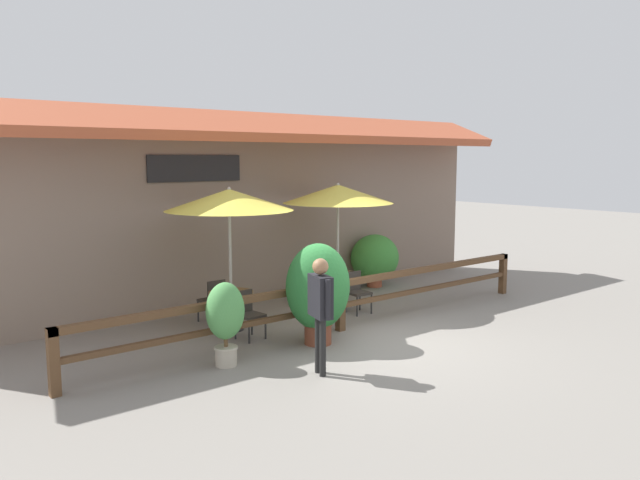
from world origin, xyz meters
name	(u,v)px	position (x,y,z in m)	size (l,w,h in m)	color
ground_plane	(380,343)	(0.00, 0.00, 0.00)	(60.00, 60.00, 0.00)	gray
building_facade	(250,206)	(0.00, 4.10, 2.17)	(14.28, 1.49, 4.23)	gray
patio_railing	(340,294)	(0.00, 1.05, 0.70)	(10.40, 0.14, 0.95)	brown
patio_umbrella_near	(229,200)	(-1.55, 2.39, 2.45)	(2.37, 2.37, 2.68)	#B7B2A8
dining_table_near	(231,300)	(-1.55, 2.39, 0.58)	(0.84, 0.84, 0.73)	brown
chair_near_streetside	(248,312)	(-1.61, 1.72, 0.48)	(0.47, 0.47, 0.86)	#332D28
chair_near_wallside	(213,299)	(-1.55, 3.06, 0.48)	(0.44, 0.44, 0.86)	#332D28
patio_umbrella_middle	(338,194)	(1.23, 2.56, 2.45)	(2.37, 2.37, 2.68)	#B7B2A8
dining_table_middle	(338,280)	(1.23, 2.56, 0.58)	(0.84, 0.84, 0.73)	brown
chair_middle_streetside	(357,290)	(1.16, 1.87, 0.48)	(0.45, 0.45, 0.86)	#332D28
chair_middle_wallside	(318,280)	(1.23, 3.25, 0.48)	(0.48, 0.48, 0.86)	#332D28
potted_plant_entrance_palm	(225,316)	(-2.68, 0.68, 0.79)	(0.61, 0.55, 1.32)	#B7AD99
potted_plant_broad_leaf	(318,289)	(-0.85, 0.67, 0.97)	(1.15, 1.04, 1.76)	brown
potted_plant_small_flowering	(375,258)	(3.32, 3.55, 0.72)	(1.26, 1.13, 1.32)	#9E4C33
pedestrian	(320,300)	(-1.79, -0.56, 1.13)	(0.34, 0.59, 1.76)	black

